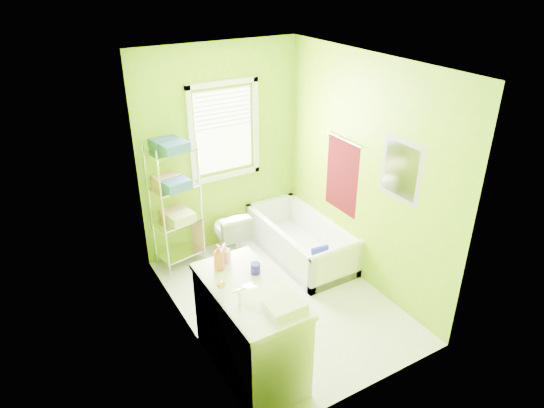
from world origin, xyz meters
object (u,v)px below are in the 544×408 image
toilet (229,233)px  vanity (250,326)px  bathtub (301,245)px  wire_shelf_unit (175,191)px

toilet → vanity: (-0.66, -1.80, 0.14)m
bathtub → toilet: (-0.78, 0.46, 0.18)m
vanity → wire_shelf_unit: (0.08, 1.99, 0.50)m
toilet → wire_shelf_unit: size_ratio=0.42×
bathtub → wire_shelf_unit: bearing=154.7°
bathtub → wire_shelf_unit: (-1.36, 0.64, 0.82)m
toilet → bathtub: bearing=154.3°
bathtub → vanity: bearing=-137.0°
bathtub → toilet: bearing=149.6°
bathtub → wire_shelf_unit: wire_shelf_unit is taller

